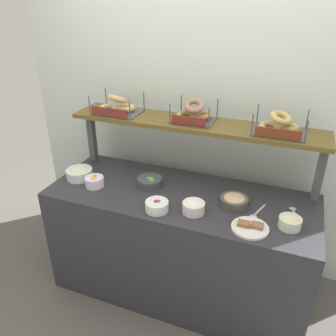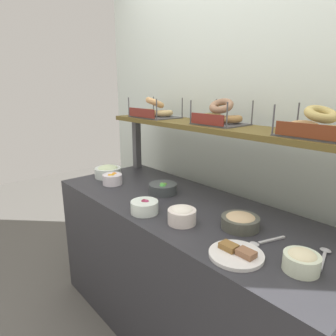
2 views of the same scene
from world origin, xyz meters
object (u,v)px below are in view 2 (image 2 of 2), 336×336
bowl_veggie_mix (163,188)px  bowl_beet_salad (145,207)px  bowl_scallion_spread (108,171)px  bowl_fruit_salad (112,179)px  serving_spoon_near_plate (262,242)px  bowl_cream_cheese (182,215)px  bowl_hummus (240,221)px  bagel_basket_plain (154,111)px  bagel_basket_everything (220,116)px  serving_spoon_by_edge (324,255)px  serving_plate_white (236,254)px  bowl_potato_salad (302,261)px  bagel_basket_sesame (318,127)px

bowl_veggie_mix → bowl_beet_salad: 0.32m
bowl_scallion_spread → bowl_fruit_salad: bearing=-20.3°
bowl_scallion_spread → serving_spoon_near_plate: 1.29m
bowl_cream_cheese → bowl_hummus: (0.22, 0.17, -0.01)m
bagel_basket_plain → bagel_basket_everything: bagel_basket_everything is taller
bowl_hummus → serving_spoon_by_edge: 0.37m
bowl_fruit_salad → serving_plate_white: 1.11m
bowl_potato_salad → serving_plate_white: (-0.21, -0.10, -0.03)m
bagel_basket_plain → bagel_basket_sesame: 1.15m
serving_plate_white → bagel_basket_sesame: bagel_basket_sesame is taller
bowl_fruit_salad → serving_plate_white: size_ratio=0.61×
bowl_beet_salad → bowl_potato_salad: 0.80m
bowl_cream_cheese → serving_plate_white: size_ratio=0.65×
bowl_veggie_mix → bowl_fruit_salad: (-0.36, -0.15, 0.01)m
bowl_fruit_salad → bowl_scallion_spread: bearing=159.7°
bagel_basket_everything → bowl_beet_salad: bearing=-96.9°
bowl_veggie_mix → bowl_potato_salad: size_ratio=1.35×
bowl_fruit_salad → bowl_potato_salad: size_ratio=1.02×
bowl_scallion_spread → bowl_potato_salad: (1.48, -0.06, -0.00)m
bowl_veggie_mix → bowl_potato_salad: (0.96, -0.15, 0.01)m
bowl_fruit_salad → serving_spoon_near_plate: size_ratio=0.78×
bowl_beet_salad → bagel_basket_sesame: 0.91m
serving_spoon_near_plate → bagel_basket_plain: bearing=164.7°
serving_spoon_by_edge → bowl_veggie_mix: bearing=-179.3°
bowl_hummus → bowl_scallion_spread: bowl_scallion_spread is taller
bowl_scallion_spread → bagel_basket_sesame: size_ratio=0.59×
bowl_beet_salad → bowl_scallion_spread: 0.72m
bagel_basket_everything → bagel_basket_sesame: bagel_basket_everything is taller
bowl_hummus → bagel_basket_sesame: bagel_basket_sesame is taller
bowl_potato_salad → serving_spoon_near_plate: size_ratio=0.77×
bowl_hummus → bowl_veggie_mix: same height
bowl_hummus → bowl_beet_salad: bearing=-152.4°
serving_spoon_near_plate → bowl_veggie_mix: bearing=173.6°
bowl_beet_salad → bowl_cream_cheese: bearing=15.9°
bowl_veggie_mix → bagel_basket_plain: (-0.35, 0.22, 0.44)m
bowl_veggie_mix → serving_plate_white: 0.79m
bowl_fruit_salad → serving_plate_white: (1.11, -0.10, -0.03)m
bowl_fruit_salad → bagel_basket_plain: bearing=88.3°
serving_spoon_by_edge → bagel_basket_plain: 1.42m
bowl_beet_salad → bagel_basket_plain: (-0.52, 0.49, 0.44)m
bowl_beet_salad → bowl_scallion_spread: size_ratio=0.77×
bagel_basket_everything → bagel_basket_sesame: 0.57m
bowl_cream_cheese → bowl_beet_salad: (-0.22, -0.06, -0.01)m
bowl_cream_cheese → bowl_veggie_mix: (-0.39, 0.21, -0.01)m
bowl_scallion_spread → bagel_basket_sesame: bearing=13.0°
bagel_basket_everything → bowl_veggie_mix: bearing=-133.3°
bowl_cream_cheese → bagel_basket_everything: (-0.16, 0.45, 0.44)m
bowl_cream_cheese → bowl_hummus: bearing=37.3°
bagel_basket_sesame → bowl_hummus: bearing=-126.5°
bowl_potato_salad → bagel_basket_plain: (-1.30, 0.37, 0.44)m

